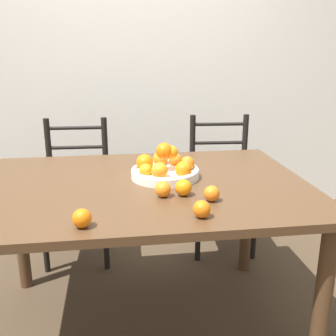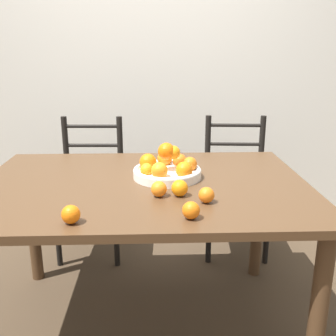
{
  "view_description": "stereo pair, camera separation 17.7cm",
  "coord_description": "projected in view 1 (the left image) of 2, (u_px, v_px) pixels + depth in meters",
  "views": [
    {
      "loc": [
        -0.13,
        -1.71,
        1.37
      ],
      "look_at": [
        0.11,
        -0.03,
        0.85
      ],
      "focal_mm": 42.0,
      "sensor_mm": 36.0,
      "label": 1
    },
    {
      "loc": [
        0.05,
        -1.73,
        1.37
      ],
      "look_at": [
        0.11,
        -0.03,
        0.85
      ],
      "focal_mm": 42.0,
      "sensor_mm": 36.0,
      "label": 2
    }
  ],
  "objects": [
    {
      "name": "orange_loose_0",
      "position": [
        183.0,
        188.0,
        1.65
      ],
      "size": [
        0.07,
        0.07,
        0.07
      ],
      "color": "orange",
      "rests_on": "dining_table"
    },
    {
      "name": "orange_loose_1",
      "position": [
        212.0,
        194.0,
        1.59
      ],
      "size": [
        0.06,
        0.06,
        0.06
      ],
      "color": "orange",
      "rests_on": "dining_table"
    },
    {
      "name": "chair_right",
      "position": [
        221.0,
        185.0,
        2.76
      ],
      "size": [
        0.45,
        0.43,
        0.93
      ],
      "rotation": [
        0.0,
        0.0,
        -0.07
      ],
      "color": "black",
      "rests_on": "ground_plane"
    },
    {
      "name": "orange_loose_2",
      "position": [
        163.0,
        189.0,
        1.63
      ],
      "size": [
        0.07,
        0.07,
        0.07
      ],
      "color": "orange",
      "rests_on": "dining_table"
    },
    {
      "name": "wall_back",
      "position": [
        126.0,
        59.0,
        3.14
      ],
      "size": [
        8.0,
        0.06,
        2.6
      ],
      "color": "silver",
      "rests_on": "ground_plane"
    },
    {
      "name": "orange_loose_4",
      "position": [
        82.0,
        218.0,
        1.35
      ],
      "size": [
        0.07,
        0.07,
        0.07
      ],
      "color": "orange",
      "rests_on": "dining_table"
    },
    {
      "name": "fruit_bowl",
      "position": [
        165.0,
        168.0,
        1.88
      ],
      "size": [
        0.33,
        0.33,
        0.17
      ],
      "color": "white",
      "rests_on": "dining_table"
    },
    {
      "name": "ground_plane",
      "position": [
        145.0,
        325.0,
        2.04
      ],
      "size": [
        12.0,
        12.0,
        0.0
      ],
      "primitive_type": "plane",
      "color": "#423323"
    },
    {
      "name": "chair_left",
      "position": [
        77.0,
        192.0,
        2.63
      ],
      "size": [
        0.44,
        0.42,
        0.93
      ],
      "rotation": [
        0.0,
        0.0,
        -0.04
      ],
      "color": "black",
      "rests_on": "ground_plane"
    },
    {
      "name": "dining_table",
      "position": [
        143.0,
        202.0,
        1.84
      ],
      "size": [
        1.52,
        1.08,
        0.78
      ],
      "color": "#4C331E",
      "rests_on": "ground_plane"
    },
    {
      "name": "orange_loose_3",
      "position": [
        202.0,
        209.0,
        1.43
      ],
      "size": [
        0.07,
        0.07,
        0.07
      ],
      "color": "orange",
      "rests_on": "dining_table"
    }
  ]
}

